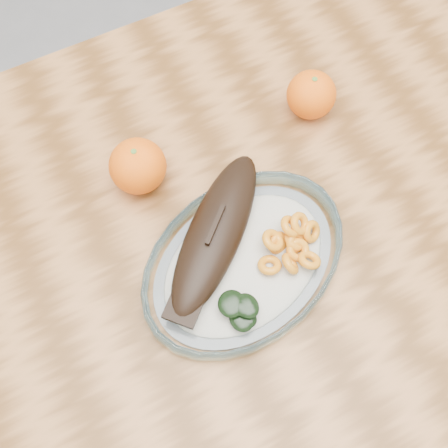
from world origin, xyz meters
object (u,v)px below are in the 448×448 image
object	(u,v)px
plated_meal	(242,259)
orange_right	(311,95)
orange_left	(138,166)
dining_table	(245,234)

from	to	relation	value
plated_meal	orange_right	bearing A→B (deg)	24.55
plated_meal	orange_left	xyz separation A→B (m)	(-0.07, 0.18, 0.02)
dining_table	orange_right	size ratio (longest dim) A/B	15.85
plated_meal	dining_table	bearing A→B (deg)	41.43
orange_left	orange_right	size ratio (longest dim) A/B	1.09
orange_left	plated_meal	bearing A→B (deg)	-68.71
dining_table	plated_meal	size ratio (longest dim) A/B	1.75
orange_left	orange_right	distance (m)	0.29
plated_meal	orange_left	distance (m)	0.20
orange_right	plated_meal	bearing A→B (deg)	-139.42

